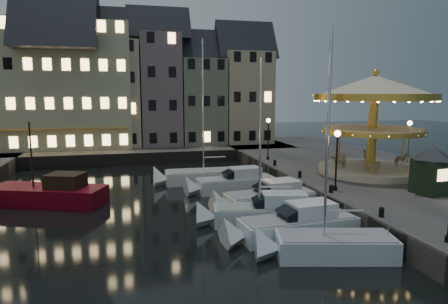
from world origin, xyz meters
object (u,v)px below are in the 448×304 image
object	(u,v)px
streetlamp_c	(268,133)
bollard_a	(382,211)
bollard_c	(300,174)
bollard_b	(331,188)
bollard_d	(275,162)
carousel	(374,106)
motorboat_b	(291,227)
streetlamp_b	(337,152)
motorboat_a	(323,247)
motorboat_f	(206,177)
ticket_kiosk	(433,162)
streetlamp_d	(409,137)
motorboat_d	(265,200)
motorboat_c	(264,213)
red_fishing_boat	(49,195)
motorboat_e	(231,184)

from	to	relation	value
streetlamp_c	bollard_a	size ratio (longest dim) A/B	7.32
streetlamp_c	bollard_c	bearing A→B (deg)	-93.81
streetlamp_c	bollard_b	distance (m)	14.22
bollard_d	carousel	size ratio (longest dim) A/B	0.06
streetlamp_c	motorboat_b	size ratio (longest dim) A/B	0.54
streetlamp_b	motorboat_a	world-z (taller)	motorboat_a
bollard_d	motorboat_f	size ratio (longest dim) A/B	0.05
streetlamp_c	ticket_kiosk	bearing A→B (deg)	-70.15
streetlamp_d	motorboat_d	world-z (taller)	streetlamp_d
streetlamp_c	carousel	world-z (taller)	carousel
bollard_b	ticket_kiosk	size ratio (longest dim) A/B	0.16
streetlamp_d	motorboat_d	bearing A→B (deg)	-159.75
bollard_b	bollard_c	world-z (taller)	same
bollard_b	motorboat_f	size ratio (longest dim) A/B	0.05
motorboat_b	carousel	bearing A→B (deg)	39.99
bollard_a	bollard_b	size ratio (longest dim) A/B	1.00
motorboat_a	motorboat_b	bearing A→B (deg)	98.95
bollard_d	ticket_kiosk	bearing A→B (deg)	-62.89
bollard_b	motorboat_f	world-z (taller)	motorboat_f
streetlamp_d	bollard_b	bearing A→B (deg)	-147.78
motorboat_c	red_fishing_boat	xyz separation A→B (m)	(-13.54, 7.85, 0.03)
motorboat_b	red_fishing_boat	size ratio (longest dim) A/B	0.88
motorboat_e	bollard_d	bearing A→B (deg)	34.95
streetlamp_b	motorboat_b	world-z (taller)	streetlamp_b
motorboat_b	motorboat_d	distance (m)	5.71
bollard_d	motorboat_c	distance (m)	13.12
streetlamp_b	bollard_c	distance (m)	5.14
motorboat_a	motorboat_c	xyz separation A→B (m)	(-1.12, 5.47, 0.14)
streetlamp_b	motorboat_f	distance (m)	12.84
motorboat_a	motorboat_e	xyz separation A→B (m)	(-0.93, 13.87, 0.10)
streetlamp_d	bollard_d	xyz separation A→B (m)	(-11.90, 3.00, -2.41)
bollard_b	motorboat_c	distance (m)	5.58
bollard_c	motorboat_c	size ratio (longest dim) A/B	0.05
ticket_kiosk	bollard_d	bearing A→B (deg)	117.11
motorboat_e	motorboat_f	xyz separation A→B (m)	(-1.33, 3.72, -0.11)
bollard_b	ticket_kiosk	distance (m)	6.84
bollard_c	bollard_d	world-z (taller)	same
streetlamp_b	motorboat_b	size ratio (longest dim) A/B	0.54
streetlamp_d	carousel	size ratio (longest dim) A/B	0.42
streetlamp_b	bollard_a	distance (m)	6.50
bollard_b	carousel	size ratio (longest dim) A/B	0.06
motorboat_c	motorboat_f	world-z (taller)	motorboat_f
streetlamp_d	carousel	xyz separation A→B (m)	(-5.38, -2.25, 2.94)
bollard_d	bollard_c	bearing A→B (deg)	-90.00
red_fishing_boat	streetlamp_b	bearing A→B (deg)	-16.84
streetlamp_c	bollard_b	bearing A→B (deg)	-92.45
motorboat_d	motorboat_f	xyz separation A→B (m)	(-2.33, 9.06, -0.11)
streetlamp_c	motorboat_b	distance (m)	19.14
bollard_b	bollard_c	bearing A→B (deg)	90.00
streetlamp_d	motorboat_c	xyz separation A→B (m)	(-17.20, -8.97, -3.34)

